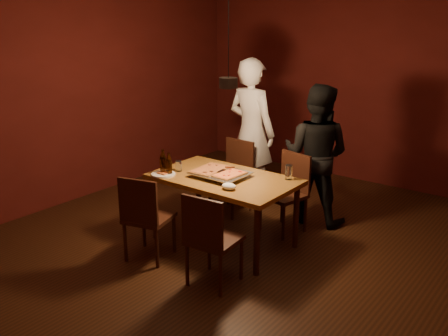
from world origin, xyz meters
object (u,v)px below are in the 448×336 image
Objects in this scene: beer_bottle_a at (163,162)px; diner_white at (251,132)px; pizza_tray at (220,175)px; diner_dark at (316,155)px; chair_far_right at (289,185)px; chair_far_left at (235,169)px; dining_table at (224,184)px; chair_near_right at (209,232)px; plate_slice at (163,174)px; beer_bottle_b at (169,164)px; chair_near_left at (144,211)px; pendant_lamp at (228,82)px.

diner_white reaches higher than beer_bottle_a.
pizza_tray is at bearing 26.32° from beer_bottle_a.
beer_bottle_a is 1.79m from diner_dark.
diner_white reaches higher than chair_far_right.
chair_far_left is 0.98m from pizza_tray.
dining_table is 3.09× the size of chair_near_right.
chair_far_left is 1.03m from diner_dark.
dining_table is at bearing 21.21° from pizza_tray.
plate_slice is (-0.92, -1.06, 0.22)m from chair_far_right.
beer_bottle_b is 0.13m from plate_slice.
beer_bottle_b is at bearing 146.55° from chair_near_right.
chair_near_left is at bearing -68.48° from plate_slice.
pizza_tray is 0.34× the size of diner_dark.
beer_bottle_a is at bearing 133.05° from plate_slice.
chair_far_left is at bearing 10.47° from diner_dark.
diner_dark is at bearing 84.02° from chair_near_right.
dining_table is 3.09× the size of chair_far_left.
pendant_lamp reaches higher than chair_far_right.
diner_white reaches higher than diner_dark.
pizza_tray is 0.50× the size of pendant_lamp.
beer_bottle_b is at bearing 90.06° from chair_far_left.
chair_near_right is 0.95m from pizza_tray.
beer_bottle_a is at bearing -177.29° from beer_bottle_b.
diner_white is at bearing 105.28° from pizza_tray.
chair_far_left and chair_far_right have the same top height.
diner_dark is at bearing -159.82° from chair_far_left.
diner_dark reaches higher than chair_near_left.
chair_far_left is 1.18m from beer_bottle_a.
beer_bottle_b is at bearing 2.71° from beer_bottle_a.
diner_dark reaches higher than pizza_tray.
plate_slice is at bearing 149.61° from chair_near_right.
beer_bottle_b is 0.13× the size of diner_white.
chair_far_left is at bearing 112.57° from pizza_tray.
chair_near_right is at bearing 81.64° from diner_dark.
chair_far_right is 1.96× the size of plate_slice.
chair_far_left is 1.90× the size of plate_slice.
diner_white is 1.14× the size of diner_dark.
pizza_tray is (-0.48, 0.79, 0.24)m from chair_near_right.
beer_bottle_a is at bearing 59.18° from chair_far_right.
dining_table is at bearing 29.56° from beer_bottle_b.
pendant_lamp is (0.14, -0.05, 0.99)m from pizza_tray.
dining_table is 5.87× the size of plate_slice.
pizza_tray reaches higher than dining_table.
diner_white is (0.12, 1.49, 0.06)m from beer_bottle_a.
diner_white is (-0.10, 1.99, 0.40)m from chair_near_left.
diner_white is at bearing 86.79° from plate_slice.
pizza_tray is 2.28× the size of beer_bottle_b.
chair_near_right is at bearing 119.49° from diner_white.
chair_near_left is 1.06× the size of chair_near_right.
pizza_tray is at bearing 116.33° from chair_near_right.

